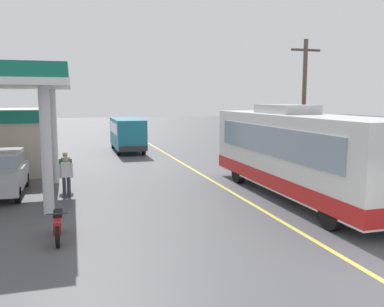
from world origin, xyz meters
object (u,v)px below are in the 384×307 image
object	(u,v)px
pedestrian_near_pump	(66,174)
pedestrian_by_shop	(66,169)
motorcycle_parked_forecourt	(58,224)
minibus_opposing_lane	(127,132)
car_at_pump	(2,171)
coach_bus_main	(297,155)

from	to	relation	value
pedestrian_near_pump	pedestrian_by_shop	size ratio (longest dim) A/B	1.00
motorcycle_parked_forecourt	pedestrian_near_pump	world-z (taller)	pedestrian_near_pump
minibus_opposing_lane	car_at_pump	bearing A→B (deg)	-118.27
coach_bus_main	minibus_opposing_lane	bearing A→B (deg)	105.74
minibus_opposing_lane	pedestrian_by_shop	bearing A→B (deg)	-109.06
coach_bus_main	minibus_opposing_lane	distance (m)	16.97
coach_bus_main	pedestrian_by_shop	size ratio (longest dim) A/B	6.65
coach_bus_main	motorcycle_parked_forecourt	size ratio (longest dim) A/B	6.13
coach_bus_main	pedestrian_near_pump	bearing A→B (deg)	163.23
coach_bus_main	pedestrian_by_shop	distance (m)	9.76
pedestrian_by_shop	pedestrian_near_pump	bearing A→B (deg)	-88.48
car_at_pump	pedestrian_by_shop	world-z (taller)	car_at_pump
car_at_pump	motorcycle_parked_forecourt	size ratio (longest dim) A/B	2.33
coach_bus_main	minibus_opposing_lane	xyz separation A→B (m)	(-4.61, 16.33, -0.25)
pedestrian_near_pump	car_at_pump	bearing A→B (deg)	155.85
motorcycle_parked_forecourt	car_at_pump	bearing A→B (deg)	110.61
coach_bus_main	pedestrian_near_pump	distance (m)	9.24
pedestrian_by_shop	motorcycle_parked_forecourt	bearing A→B (deg)	-91.16
minibus_opposing_lane	pedestrian_by_shop	size ratio (longest dim) A/B	3.69
motorcycle_parked_forecourt	pedestrian_by_shop	xyz separation A→B (m)	(0.13, 6.52, 0.49)
car_at_pump	coach_bus_main	bearing A→B (deg)	-18.48
motorcycle_parked_forecourt	pedestrian_by_shop	size ratio (longest dim) A/B	1.08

